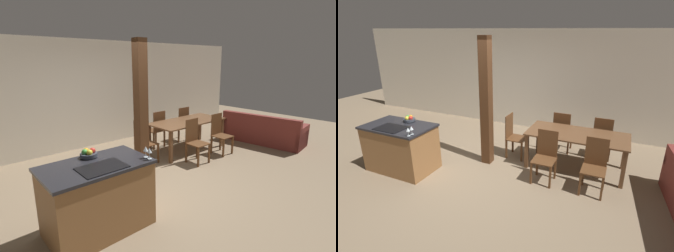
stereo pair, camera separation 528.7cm
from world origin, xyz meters
TOP-DOWN VIEW (x-y plane):
  - ground_plane at (0.00, 0.00)m, footprint 16.00×16.00m
  - wall_back at (0.00, 2.80)m, footprint 11.20×0.08m
  - kitchen_island at (-1.33, -0.59)m, footprint 1.34×0.82m
  - fruit_bowl at (-1.29, -0.32)m, footprint 0.23×0.23m
  - wine_glass_near at (-0.74, -0.93)m, footprint 0.07×0.07m
  - wine_glass_middle at (-0.74, -0.85)m, footprint 0.07×0.07m
  - dining_table at (1.83, 0.86)m, footprint 1.93×0.89m
  - dining_chair_near_left at (1.40, 0.19)m, footprint 0.40×0.40m
  - dining_chair_near_right at (2.27, 0.19)m, footprint 0.40×0.40m
  - dining_chair_far_left at (1.40, 1.53)m, footprint 0.40×0.40m
  - dining_chair_far_right at (2.27, 1.53)m, footprint 0.40×0.40m
  - dining_chair_head_end at (0.49, 0.86)m, footprint 0.40×0.40m
  - couch at (3.86, -0.06)m, footprint 1.07×2.17m
  - timber_post at (0.09, 0.37)m, footprint 0.20×0.20m

SIDE VIEW (x-z plane):
  - ground_plane at x=0.00m, z-range 0.00..0.00m
  - couch at x=3.86m, z-range -0.12..0.68m
  - kitchen_island at x=-1.33m, z-range 0.00..0.94m
  - dining_chair_near_left at x=1.40m, z-range 0.02..0.97m
  - dining_chair_near_right at x=2.27m, z-range 0.02..0.97m
  - dining_chair_far_left at x=1.40m, z-range 0.02..0.97m
  - dining_chair_far_right at x=2.27m, z-range 0.02..0.97m
  - dining_chair_head_end at x=0.49m, z-range 0.02..0.97m
  - dining_table at x=1.83m, z-range 0.28..1.04m
  - fruit_bowl at x=-1.29m, z-range 0.93..1.05m
  - wine_glass_near at x=-0.74m, z-range 0.98..1.13m
  - wine_glass_middle at x=-0.74m, z-range 0.98..1.13m
  - timber_post at x=0.09m, z-range 0.00..2.58m
  - wall_back at x=0.00m, z-range 0.00..2.70m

